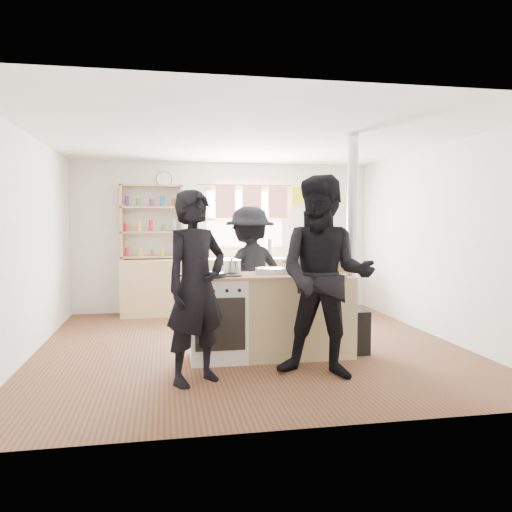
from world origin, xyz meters
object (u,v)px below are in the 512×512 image
stockpot_stove (232,266)px  flue_heater (351,297)px  roast_tray (272,271)px  person_near_left (196,287)px  stockpot_counter (299,265)px  bread_board (339,268)px  person_far (250,273)px  cooking_island (270,315)px  skillet_greens (211,274)px  person_near_right (325,277)px  thermos (269,249)px

stockpot_stove → flue_heater: bearing=-8.2°
roast_tray → person_near_left: person_near_left is taller
stockpot_stove → stockpot_counter: size_ratio=0.69×
bread_board → person_far: bearing=131.9°
person_near_left → person_far: size_ratio=1.06×
cooking_island → stockpot_stove: (-0.41, 0.19, 0.54)m
roast_tray → person_far: bearing=95.9°
cooking_island → person_far: (-0.08, 0.93, 0.38)m
skillet_greens → bread_board: bread_board is taller
stockpot_counter → bread_board: stockpot_counter is taller
flue_heater → bread_board: bearing=-168.6°
cooking_island → bread_board: 0.94m
cooking_island → roast_tray: size_ratio=4.86×
cooking_island → person_far: size_ratio=1.16×
skillet_greens → flue_heater: (1.62, 0.20, -0.31)m
roast_tray → bread_board: size_ratio=1.38×
flue_heater → person_far: flue_heater is taller
cooking_island → stockpot_counter: stockpot_counter is taller
skillet_greens → stockpot_counter: size_ratio=1.12×
cooking_island → person_near_right: size_ratio=1.01×
cooking_island → person_near_right: 1.02m
skillet_greens → roast_tray: (0.70, 0.21, 0.01)m
skillet_greens → stockpot_stove: size_ratio=1.63×
stockpot_stove → flue_heater: 1.41m
thermos → stockpot_stove: (-0.98, -2.58, -0.05)m
cooking_island → flue_heater: size_ratio=0.79×
roast_tray → person_far: (-0.09, 0.91, -0.12)m
cooking_island → person_near_right: (0.37, -0.80, 0.51)m
flue_heater → person_near_left: flue_heater is taller
skillet_greens → person_near_right: person_near_right is taller
stockpot_counter → bread_board: (0.47, -0.01, -0.05)m
thermos → bread_board: 2.81m
cooking_island → roast_tray: bearing=41.0°
cooking_island → flue_heater: bearing=0.0°
skillet_greens → stockpot_counter: (1.00, 0.18, 0.07)m
skillet_greens → person_far: 1.28m
stockpot_stove → cooking_island: bearing=-25.6°
person_far → person_near_right: bearing=81.9°
skillet_greens → person_near_right: size_ratio=0.17×
skillet_greens → person_near_right: 1.20m
skillet_greens → stockpot_stove: 0.48m
stockpot_counter → person_near_left: bearing=-148.4°
bread_board → person_near_right: (-0.42, -0.76, -0.00)m
flue_heater → roast_tray: bearing=179.0°
person_near_right → person_far: bearing=129.9°
thermos → stockpot_stove: thermos is taller
bread_board → person_near_left: 1.80m
cooking_island → person_near_left: 1.23m
person_near_left → cooking_island: bearing=7.4°
flue_heater → person_near_left: bearing=-157.5°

